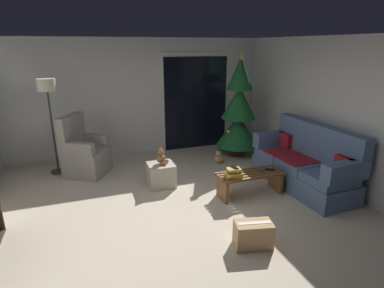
% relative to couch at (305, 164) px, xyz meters
% --- Properties ---
extents(ground_plane, '(7.00, 7.00, 0.00)m').
position_rel_couch_xyz_m(ground_plane, '(-2.32, -0.30, -0.40)').
color(ground_plane, beige).
extents(wall_back, '(5.72, 0.12, 2.50)m').
position_rel_couch_xyz_m(wall_back, '(-2.32, 2.76, 0.85)').
color(wall_back, silver).
rests_on(wall_back, ground).
extents(wall_right, '(0.12, 6.00, 2.50)m').
position_rel_couch_xyz_m(wall_right, '(0.54, -0.30, 0.85)').
color(wall_right, silver).
rests_on(wall_right, ground).
extents(patio_door_frame, '(1.60, 0.02, 2.20)m').
position_rel_couch_xyz_m(patio_door_frame, '(-1.02, 2.68, 0.70)').
color(patio_door_frame, silver).
rests_on(patio_door_frame, ground).
extents(patio_door_glass, '(1.50, 0.02, 2.10)m').
position_rel_couch_xyz_m(patio_door_glass, '(-1.02, 2.67, 0.65)').
color(patio_door_glass, black).
rests_on(patio_door_glass, ground).
extents(couch, '(0.86, 1.97, 1.08)m').
position_rel_couch_xyz_m(couch, '(0.00, 0.00, 0.00)').
color(couch, slate).
rests_on(couch, ground).
extents(coffee_table, '(1.10, 0.40, 0.39)m').
position_rel_couch_xyz_m(coffee_table, '(-1.05, 0.02, -0.14)').
color(coffee_table, brown).
rests_on(coffee_table, ground).
extents(remote_graphite, '(0.07, 0.16, 0.02)m').
position_rel_couch_xyz_m(remote_graphite, '(-0.85, 0.03, -0.00)').
color(remote_graphite, '#333338').
rests_on(remote_graphite, coffee_table).
extents(remote_black, '(0.14, 0.14, 0.02)m').
position_rel_couch_xyz_m(remote_black, '(-0.70, 0.00, -0.00)').
color(remote_black, black).
rests_on(remote_black, coffee_table).
extents(book_stack, '(0.27, 0.21, 0.14)m').
position_rel_couch_xyz_m(book_stack, '(-1.39, -0.05, 0.06)').
color(book_stack, '#B79333').
rests_on(book_stack, coffee_table).
extents(cell_phone, '(0.09, 0.15, 0.01)m').
position_rel_couch_xyz_m(cell_phone, '(-1.37, -0.03, 0.14)').
color(cell_phone, black).
rests_on(cell_phone, book_stack).
extents(christmas_tree, '(0.93, 0.94, 2.19)m').
position_rel_couch_xyz_m(christmas_tree, '(-0.35, 1.84, 0.56)').
color(christmas_tree, '#4C1E19').
rests_on(christmas_tree, ground).
extents(armchair, '(0.94, 0.94, 1.13)m').
position_rel_couch_xyz_m(armchair, '(-3.56, 1.82, 0.00)').
color(armchair, gray).
rests_on(armchair, ground).
extents(floor_lamp, '(0.32, 0.32, 1.78)m').
position_rel_couch_xyz_m(floor_lamp, '(-4.06, 2.08, 1.11)').
color(floor_lamp, '#2D2D30').
rests_on(floor_lamp, ground).
extents(ottoman, '(0.44, 0.44, 0.40)m').
position_rel_couch_xyz_m(ottoman, '(-2.33, 0.84, -0.20)').
color(ottoman, '#B2A893').
rests_on(ottoman, ground).
extents(teddy_bear_chestnut, '(0.22, 0.21, 0.29)m').
position_rel_couch_xyz_m(teddy_bear_chestnut, '(-2.32, 0.83, 0.12)').
color(teddy_bear_chestnut, brown).
rests_on(teddy_bear_chestnut, ottoman).
extents(teddy_bear_honey_by_tree, '(0.22, 0.21, 0.29)m').
position_rel_couch_xyz_m(teddy_bear_honey_by_tree, '(-0.96, 1.47, -0.28)').
color(teddy_bear_honey_by_tree, tan).
rests_on(teddy_bear_honey_by_tree, ground).
extents(cardboard_box_taped_mid_floor, '(0.49, 0.35, 0.32)m').
position_rel_couch_xyz_m(cardboard_box_taped_mid_floor, '(-1.70, -1.21, -0.24)').
color(cardboard_box_taped_mid_floor, tan).
rests_on(cardboard_box_taped_mid_floor, ground).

